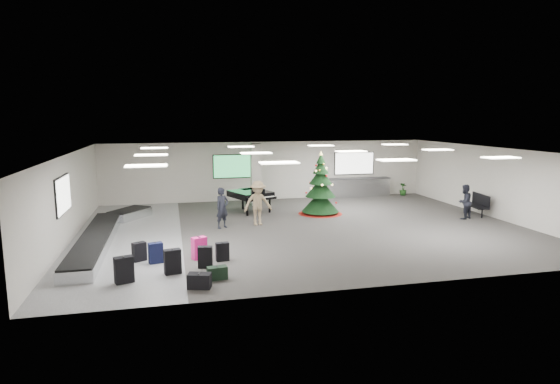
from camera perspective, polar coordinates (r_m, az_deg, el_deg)
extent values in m
plane|color=#363431|center=(19.48, 2.95, -4.38)|extent=(18.00, 18.00, 0.00)
cube|color=beige|center=(25.90, -1.34, 2.61)|extent=(18.00, 0.02, 3.20)
cube|color=beige|center=(12.72, 11.85, -4.49)|extent=(18.00, 0.02, 3.20)
cube|color=beige|center=(18.78, -24.41, -0.72)|extent=(0.02, 14.00, 3.20)
cube|color=beige|center=(23.32, 24.75, 1.03)|extent=(0.02, 14.00, 3.20)
cube|color=silver|center=(18.98, 3.03, 5.05)|extent=(18.00, 14.00, 0.02)
cube|color=slate|center=(18.81, -18.08, -5.31)|extent=(4.00, 14.00, 0.01)
cube|color=#B5B0A5|center=(24.34, -2.96, 2.18)|extent=(0.50, 0.50, 3.20)
cube|color=green|center=(25.48, -5.73, 3.14)|extent=(2.20, 0.08, 1.30)
cube|color=white|center=(27.29, 9.03, 3.47)|extent=(2.40, 0.08, 1.30)
cube|color=white|center=(17.76, -24.92, -0.30)|extent=(0.08, 2.10, 1.30)
cube|color=white|center=(14.26, -15.99, 3.10)|extent=(1.20, 0.60, 0.04)
cube|color=white|center=(18.24, -15.43, 4.38)|extent=(1.20, 0.60, 0.04)
cube|color=white|center=(22.23, -15.07, 5.20)|extent=(1.20, 0.60, 0.04)
cube|color=white|center=(14.62, -0.11, 3.60)|extent=(1.20, 0.60, 0.04)
cube|color=white|center=(18.53, -2.94, 4.77)|extent=(1.20, 0.60, 0.04)
cube|color=white|center=(22.46, -4.78, 5.52)|extent=(1.20, 0.60, 0.04)
cube|color=white|center=(16.01, 14.00, 3.81)|extent=(1.20, 0.60, 0.04)
cube|color=white|center=(19.64, 8.66, 4.92)|extent=(1.20, 0.60, 0.04)
cube|color=white|center=(23.39, 5.01, 5.66)|extent=(1.20, 0.60, 0.04)
cube|color=white|center=(18.19, 25.31, 3.82)|extent=(1.20, 0.60, 0.04)
cube|color=white|center=(21.45, 18.67, 4.90)|extent=(1.20, 0.60, 0.04)
cube|color=white|center=(24.93, 13.82, 5.65)|extent=(1.20, 0.60, 0.04)
cube|color=silver|center=(17.93, -21.56, -5.60)|extent=(1.00, 8.00, 0.38)
cube|color=black|center=(17.88, -21.60, -4.94)|extent=(0.95, 7.90, 0.05)
cube|color=silver|center=(22.29, -17.87, -2.58)|extent=(1.97, 2.21, 0.38)
cube|color=black|center=(22.25, -17.90, -2.05)|extent=(1.87, 2.10, 0.05)
cube|color=silver|center=(27.18, 9.20, 0.52)|extent=(4.00, 0.60, 1.05)
cube|color=#28282A|center=(27.11, 9.23, 1.64)|extent=(4.05, 0.65, 0.04)
cube|color=black|center=(14.17, -12.96, -8.28)|extent=(0.52, 0.36, 0.74)
cube|color=black|center=(14.06, -13.02, -6.80)|extent=(0.06, 0.16, 0.02)
cube|color=black|center=(14.55, -9.10, -7.84)|extent=(0.47, 0.30, 0.67)
cube|color=black|center=(14.45, -9.14, -6.54)|extent=(0.06, 0.14, 0.02)
cube|color=#FF2189|center=(15.44, -9.82, -6.75)|extent=(0.53, 0.43, 0.72)
cube|color=black|center=(15.35, -9.86, -5.42)|extent=(0.09, 0.15, 0.02)
cube|color=black|center=(15.98, -9.84, -6.48)|extent=(0.39, 0.23, 0.57)
cube|color=black|center=(15.90, -9.87, -5.45)|extent=(0.04, 0.13, 0.02)
cube|color=black|center=(15.30, -14.91, -7.20)|extent=(0.48, 0.35, 0.66)
cube|color=black|center=(15.21, -14.97, -5.97)|extent=(0.06, 0.15, 0.02)
cube|color=black|center=(13.79, -18.49, -8.99)|extent=(0.56, 0.42, 0.75)
cube|color=black|center=(13.68, -18.57, -7.45)|extent=(0.09, 0.17, 0.02)
cube|color=black|center=(13.55, -7.66, -9.75)|extent=(0.59, 0.35, 0.37)
cube|color=black|center=(13.49, -7.68, -8.97)|extent=(0.05, 0.17, 0.02)
cube|color=black|center=(15.15, -7.03, -7.23)|extent=(0.43, 0.26, 0.60)
cube|color=black|center=(15.07, -7.06, -6.11)|extent=(0.05, 0.13, 0.02)
cube|color=black|center=(15.66, -16.78, -6.99)|extent=(0.48, 0.41, 0.61)
cube|color=black|center=(15.58, -16.83, -5.87)|extent=(0.09, 0.14, 0.02)
cube|color=black|center=(12.97, -9.79, -10.61)|extent=(0.69, 0.50, 0.40)
cube|color=black|center=(12.90, -9.82, -9.73)|extent=(0.09, 0.20, 0.02)
cone|color=#661309|center=(22.32, 4.92, -2.48)|extent=(2.09, 2.09, 0.13)
cylinder|color=#3F2819|center=(22.28, 4.93, -1.95)|extent=(0.13, 0.13, 0.55)
cone|color=black|center=(22.22, 4.94, -1.11)|extent=(1.76, 1.76, 0.99)
cone|color=black|center=(22.11, 4.96, 0.57)|extent=(1.43, 1.43, 0.88)
cone|color=black|center=(22.03, 4.98, 1.98)|extent=(1.10, 1.10, 0.77)
cone|color=black|center=(21.98, 5.00, 3.12)|extent=(0.77, 0.77, 0.66)
cone|color=black|center=(21.94, 5.01, 4.12)|extent=(0.44, 0.44, 0.50)
cone|color=#FFE566|center=(21.92, 5.02, 4.75)|extent=(0.18, 0.18, 0.20)
cube|color=black|center=(22.63, -3.63, -0.26)|extent=(2.19, 2.30, 0.29)
cube|color=black|center=(21.81, -2.26, -0.83)|extent=(1.52, 0.86, 0.10)
cube|color=white|center=(21.78, -2.22, -0.68)|extent=(1.31, 0.64, 0.02)
cube|color=black|center=(21.98, -2.64, 0.02)|extent=(0.69, 0.30, 0.23)
cylinder|color=black|center=(21.78, -4.02, -1.98)|extent=(0.10, 0.10, 0.71)
cylinder|color=black|center=(22.44, -1.27, -1.63)|extent=(0.10, 0.10, 0.71)
cylinder|color=black|center=(23.33, -4.56, -1.24)|extent=(0.10, 0.10, 0.71)
cube|color=black|center=(23.66, 22.73, -1.56)|extent=(0.77, 1.65, 0.06)
cylinder|color=black|center=(23.20, 23.61, -2.41)|extent=(0.06, 0.06, 0.42)
cylinder|color=black|center=(24.21, 21.82, -1.84)|extent=(0.06, 0.06, 0.42)
cube|color=black|center=(23.75, 23.25, -0.83)|extent=(0.30, 1.58, 0.53)
imported|color=black|center=(19.39, -7.06, -1.94)|extent=(0.74, 0.68, 1.69)
imported|color=#977F5D|center=(19.80, -2.72, -1.35)|extent=(1.29, 0.84, 1.89)
imported|color=black|center=(22.54, 21.56, -1.12)|extent=(0.93, 0.85, 1.57)
imported|color=#164619|center=(25.46, 5.31, -0.36)|extent=(0.48, 0.50, 0.72)
imported|color=#164619|center=(28.31, 14.77, 0.35)|extent=(0.57, 0.57, 0.73)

